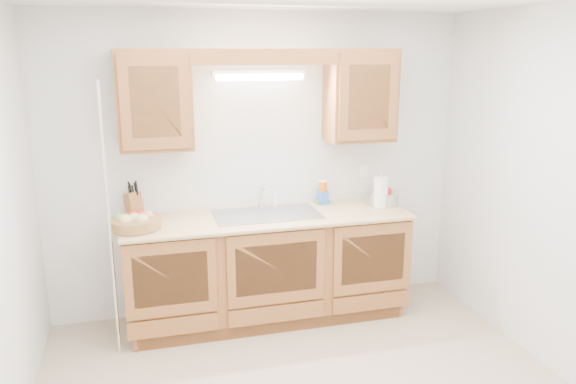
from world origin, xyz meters
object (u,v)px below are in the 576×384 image
object	(u,v)px
paper_towel	(381,192)
apple_bowl	(382,197)
fruit_basket	(135,221)
knife_block	(134,205)

from	to	relation	value
paper_towel	apple_bowl	xyz separation A→B (m)	(0.05, 0.08, -0.06)
paper_towel	apple_bowl	world-z (taller)	paper_towel
fruit_basket	knife_block	distance (m)	0.28
fruit_basket	paper_towel	xyz separation A→B (m)	(2.01, 0.06, 0.07)
fruit_basket	apple_bowl	size ratio (longest dim) A/B	1.35
apple_bowl	paper_towel	bearing A→B (deg)	-122.97
knife_block	paper_towel	distance (m)	2.02
fruit_basket	apple_bowl	bearing A→B (deg)	4.06
paper_towel	fruit_basket	bearing A→B (deg)	-178.18
knife_block	apple_bowl	size ratio (longest dim) A/B	0.82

